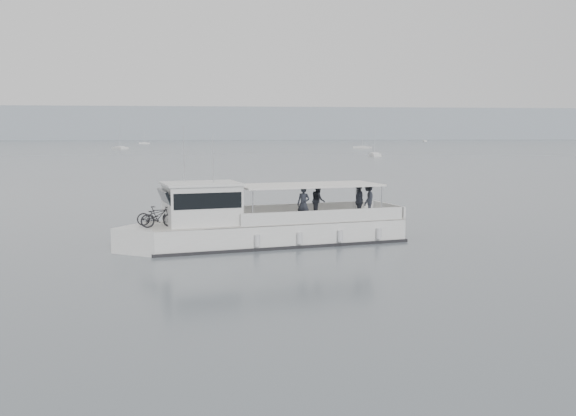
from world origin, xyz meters
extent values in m
plane|color=slate|center=(0.00, 0.00, 0.00)|extent=(1400.00, 1400.00, 0.00)
cube|color=#939EA8|center=(0.00, 560.00, 14.00)|extent=(1400.00, 90.00, 28.00)
cube|color=white|center=(-5.34, -1.36, 0.42)|extent=(11.70, 5.38, 1.23)
cube|color=white|center=(-10.86, -2.57, 0.42)|extent=(3.00, 3.00, 1.23)
cube|color=beige|center=(-5.34, -1.36, 1.04)|extent=(11.70, 5.38, 0.06)
cube|color=black|center=(-5.34, -1.36, 0.05)|extent=(11.91, 5.53, 0.17)
cube|color=white|center=(-3.99, 0.43, 1.32)|extent=(7.39, 1.71, 0.57)
cube|color=white|center=(-3.37, -2.41, 1.32)|extent=(7.39, 1.71, 0.57)
cube|color=white|center=(0.14, -0.15, 1.32)|extent=(0.74, 2.97, 0.57)
cube|color=white|center=(-8.65, -2.09, 1.89)|extent=(3.50, 3.14, 1.70)
cube|color=black|center=(-10.08, -2.40, 2.03)|extent=(1.02, 2.42, 1.09)
cube|color=black|center=(-8.65, -2.09, 2.17)|extent=(3.32, 3.13, 0.66)
cube|color=white|center=(-8.65, -2.09, 2.78)|extent=(3.72, 3.36, 0.09)
cube|color=white|center=(-3.86, -1.03, 2.59)|extent=(6.87, 4.14, 0.08)
cylinder|color=silver|center=(-6.53, -2.97, 1.82)|extent=(0.07, 0.07, 1.56)
cylinder|color=silver|center=(-7.10, -0.39, 1.82)|extent=(0.07, 0.07, 1.56)
cylinder|color=silver|center=(-0.63, -1.67, 1.82)|extent=(0.07, 0.07, 1.56)
cylinder|color=silver|center=(-1.20, 0.90, 1.82)|extent=(0.07, 0.07, 1.56)
cylinder|color=silver|center=(-9.39, -1.38, 4.01)|extent=(0.03, 0.03, 2.45)
cylinder|color=silver|center=(-8.14, -2.65, 3.82)|extent=(0.03, 0.03, 2.08)
cylinder|color=silver|center=(-6.36, -3.28, 0.47)|extent=(0.27, 0.27, 0.47)
cylinder|color=silver|center=(-4.52, -2.88, 0.47)|extent=(0.27, 0.27, 0.47)
cylinder|color=silver|center=(-2.68, -2.47, 0.47)|extent=(0.27, 0.27, 0.47)
cylinder|color=silver|center=(-0.84, -2.07, 0.47)|extent=(0.27, 0.27, 0.47)
imported|color=black|center=(-10.58, -2.12, 1.46)|extent=(1.70, 0.90, 0.85)
imported|color=black|center=(-10.42, -2.86, 1.49)|extent=(1.55, 0.73, 0.90)
imported|color=#252831|center=(-4.23, -1.98, 1.83)|extent=(0.69, 0.63, 1.58)
imported|color=#252831|center=(-3.27, -0.23, 1.83)|extent=(0.69, 0.84, 1.58)
imported|color=#252831|center=(-1.53, -1.10, 1.83)|extent=(0.81, 1.00, 1.58)
imported|color=#252831|center=(-0.81, 0.02, 1.83)|extent=(1.00, 1.18, 1.58)
cube|color=white|center=(28.20, 108.82, 0.30)|extent=(1.79, 5.26, 0.75)
cube|color=white|center=(28.20, 108.82, 0.62)|extent=(1.50, 1.86, 0.45)
cylinder|color=silver|center=(28.20, 108.82, 3.47)|extent=(0.08, 0.08, 5.74)
cube|color=white|center=(133.92, 381.50, 0.30)|extent=(2.26, 5.83, 0.75)
cube|color=white|center=(133.92, 381.50, 0.62)|extent=(1.75, 2.11, 0.45)
cube|color=white|center=(-40.18, 301.93, 0.30)|extent=(5.30, 1.89, 0.75)
cube|color=white|center=(-40.18, 301.93, 0.62)|extent=(1.89, 1.54, 0.45)
cylinder|color=silver|center=(-40.18, 301.93, 3.48)|extent=(0.08, 0.08, 5.76)
cube|color=white|center=(44.83, 188.39, 0.30)|extent=(6.30, 5.12, 0.75)
cube|color=white|center=(44.83, 188.39, 0.62)|extent=(2.79, 2.66, 0.45)
cylinder|color=silver|center=(44.83, 188.39, 4.03)|extent=(0.08, 0.08, 6.86)
cube|color=white|center=(-37.45, 190.09, 0.30)|extent=(6.40, 8.65, 0.75)
cube|color=white|center=(-37.45, 190.09, 0.62)|extent=(3.47, 3.71, 0.45)
cylinder|color=silver|center=(-37.45, 190.09, 5.22)|extent=(0.08, 0.08, 9.24)
camera|label=1|loc=(-8.35, -29.57, 4.88)|focal=40.00mm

